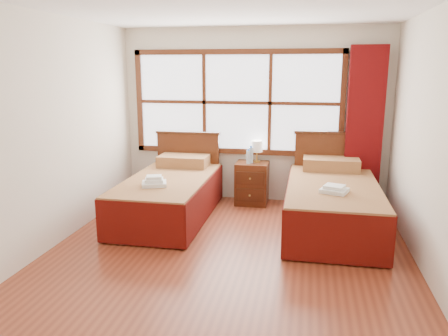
# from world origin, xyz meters

# --- Properties ---
(floor) EXTENTS (4.50, 4.50, 0.00)m
(floor) POSITION_xyz_m (0.00, 0.00, 0.00)
(floor) COLOR brown
(floor) RESTS_ON ground
(ceiling) EXTENTS (4.50, 4.50, 0.00)m
(ceiling) POSITION_xyz_m (0.00, 0.00, 2.60)
(ceiling) COLOR white
(ceiling) RESTS_ON wall_back
(wall_back) EXTENTS (4.00, 0.00, 4.00)m
(wall_back) POSITION_xyz_m (0.00, 2.25, 1.30)
(wall_back) COLOR silver
(wall_back) RESTS_ON floor
(wall_left) EXTENTS (0.00, 4.50, 4.50)m
(wall_left) POSITION_xyz_m (-2.00, 0.00, 1.30)
(wall_left) COLOR silver
(wall_left) RESTS_ON floor
(wall_right) EXTENTS (0.00, 4.50, 4.50)m
(wall_right) POSITION_xyz_m (2.00, 0.00, 1.30)
(wall_right) COLOR silver
(wall_right) RESTS_ON floor
(window) EXTENTS (3.16, 0.06, 1.56)m
(window) POSITION_xyz_m (-0.25, 2.21, 1.50)
(window) COLOR white
(window) RESTS_ON wall_back
(curtain) EXTENTS (0.50, 0.16, 2.30)m
(curtain) POSITION_xyz_m (1.60, 2.11, 1.17)
(curtain) COLOR #640A0B
(curtain) RESTS_ON wall_back
(bed_left) EXTENTS (1.08, 2.10, 1.05)m
(bed_left) POSITION_xyz_m (-1.00, 1.20, 0.32)
(bed_left) COLOR #3B1B0C
(bed_left) RESTS_ON floor
(bed_right) EXTENTS (1.14, 2.21, 1.11)m
(bed_right) POSITION_xyz_m (1.16, 1.20, 0.34)
(bed_right) COLOR #3B1B0C
(bed_right) RESTS_ON floor
(nightstand) EXTENTS (0.48, 0.47, 0.63)m
(nightstand) POSITION_xyz_m (0.02, 1.99, 0.32)
(nightstand) COLOR #4F2411
(nightstand) RESTS_ON floor
(towels_left) EXTENTS (0.37, 0.35, 0.13)m
(towels_left) POSITION_xyz_m (-1.06, 0.73, 0.61)
(towels_left) COLOR white
(towels_left) RESTS_ON bed_left
(towels_right) EXTENTS (0.36, 0.34, 0.09)m
(towels_right) POSITION_xyz_m (1.15, 0.73, 0.63)
(towels_right) COLOR white
(towels_right) RESTS_ON bed_right
(lamp) EXTENTS (0.17, 0.17, 0.32)m
(lamp) POSITION_xyz_m (0.08, 2.05, 0.86)
(lamp) COLOR gold
(lamp) RESTS_ON nightstand
(bottle_near) EXTENTS (0.06, 0.06, 0.22)m
(bottle_near) POSITION_xyz_m (-0.03, 1.92, 0.73)
(bottle_near) COLOR #ABCBDC
(bottle_near) RESTS_ON nightstand
(bottle_far) EXTENTS (0.07, 0.07, 0.26)m
(bottle_far) POSITION_xyz_m (0.00, 1.97, 0.75)
(bottle_far) COLOR #ABCBDC
(bottle_far) RESTS_ON nightstand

